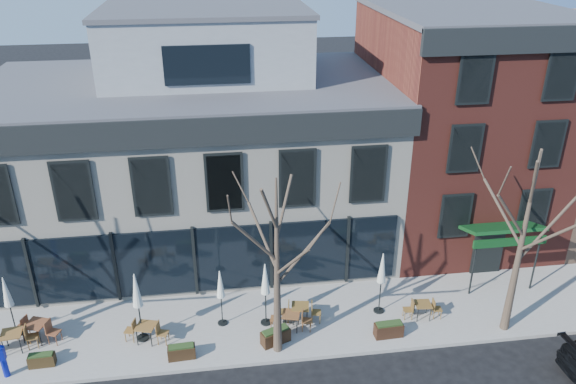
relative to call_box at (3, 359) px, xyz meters
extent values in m
plane|color=black|center=(6.63, 3.93, -0.89)|extent=(120.00, 120.00, 0.00)
cube|color=gray|center=(9.88, 1.78, -0.81)|extent=(33.50, 4.70, 0.15)
cube|color=silver|center=(6.63, 8.93, 3.11)|extent=(18.00, 10.00, 8.00)
cube|color=#47474C|center=(6.63, 8.93, 7.16)|extent=(18.30, 10.30, 0.30)
cube|color=black|center=(6.63, 3.81, 6.66)|extent=(18.30, 0.25, 1.10)
cube|color=black|center=(6.63, 3.87, 1.01)|extent=(17.20, 0.12, 3.00)
cube|color=gray|center=(7.63, 9.93, 8.71)|extent=(9.00, 6.50, 3.00)
cube|color=maroon|center=(19.63, 8.93, 4.61)|extent=(8.00, 10.00, 11.00)
cube|color=#47474C|center=(19.63, 8.93, 10.16)|extent=(8.20, 10.20, 0.25)
cube|color=black|center=(19.63, 3.81, 9.71)|extent=(8.20, 0.25, 1.00)
cube|color=#0C3714|center=(19.63, 3.08, 2.01)|extent=(3.20, 1.66, 0.67)
cube|color=black|center=(19.63, 3.88, 0.36)|extent=(1.40, 0.10, 2.50)
cone|color=#382B21|center=(9.63, 0.03, 2.78)|extent=(0.34, 0.34, 7.04)
cylinder|color=#382B21|center=(10.58, 0.19, 3.29)|extent=(2.00, 0.46, 2.21)
cylinder|color=#382B21|center=(9.23, 0.89, 3.70)|extent=(0.93, 1.84, 1.91)
cylinder|color=#382B21|center=(8.88, -0.25, 4.15)|extent=(1.61, 0.68, 1.97)
cylinder|color=#382B21|center=(10.03, -0.83, 3.62)|extent=(0.93, 1.83, 2.03)
cone|color=#382B21|center=(18.63, 0.03, 3.00)|extent=(0.34, 0.34, 7.48)
cylinder|color=#382B21|center=(19.64, 0.20, 3.54)|extent=(2.12, 0.48, 2.35)
cylinder|color=#382B21|center=(18.20, 0.94, 3.98)|extent=(0.98, 1.94, 2.03)
cylinder|color=#382B21|center=(17.83, -0.26, 4.46)|extent=(1.71, 0.71, 2.09)
cylinder|color=#382B21|center=(19.05, -0.88, 3.89)|extent=(0.98, 1.94, 2.16)
cylinder|color=#0B1699|center=(0.00, 0.00, -0.37)|extent=(0.21, 0.21, 0.75)
cube|color=#0B1699|center=(0.00, 0.00, 0.27)|extent=(0.24, 0.20, 0.53)
cube|color=brown|center=(-0.12, 1.37, 0.02)|extent=(0.81, 0.81, 0.04)
cylinder|color=black|center=(-0.37, 1.05, -0.36)|extent=(0.04, 0.04, 0.75)
cylinder|color=black|center=(0.21, 1.12, -0.36)|extent=(0.04, 0.04, 0.75)
cylinder|color=black|center=(-0.44, 1.63, -0.36)|extent=(0.04, 0.04, 0.75)
cylinder|color=black|center=(0.14, 1.70, -0.36)|extent=(0.04, 0.04, 0.75)
cube|color=brown|center=(0.65, 1.83, 0.03)|extent=(0.95, 0.95, 0.04)
cylinder|color=black|center=(0.27, 1.65, -0.36)|extent=(0.04, 0.04, 0.76)
cylinder|color=black|center=(0.83, 1.45, -0.36)|extent=(0.04, 0.04, 0.76)
cylinder|color=black|center=(0.47, 2.20, -0.36)|extent=(0.04, 0.04, 0.76)
cylinder|color=black|center=(1.03, 2.00, -0.36)|extent=(0.04, 0.04, 0.76)
cube|color=brown|center=(4.75, 1.18, -0.02)|extent=(0.85, 0.85, 0.04)
cylinder|color=black|center=(4.41, 0.99, -0.38)|extent=(0.04, 0.04, 0.71)
cylinder|color=black|center=(4.95, 0.84, -0.38)|extent=(0.04, 0.04, 0.71)
cylinder|color=black|center=(4.56, 1.52, -0.38)|extent=(0.04, 0.04, 0.71)
cylinder|color=black|center=(5.09, 1.37, -0.38)|extent=(0.04, 0.04, 0.71)
cube|color=brown|center=(10.29, 1.15, -0.04)|extent=(0.82, 0.82, 0.04)
cylinder|color=black|center=(9.96, 0.97, -0.40)|extent=(0.04, 0.04, 0.69)
cylinder|color=black|center=(10.48, 0.83, -0.40)|extent=(0.04, 0.04, 0.69)
cylinder|color=black|center=(10.10, 1.48, -0.40)|extent=(0.04, 0.04, 0.69)
cylinder|color=black|center=(10.62, 1.34, -0.40)|extent=(0.04, 0.04, 0.69)
cube|color=brown|center=(10.72, 1.56, -0.03)|extent=(0.79, 0.79, 0.04)
cylinder|color=black|center=(10.40, 1.34, -0.39)|extent=(0.04, 0.04, 0.70)
cylinder|color=black|center=(10.94, 1.24, -0.39)|extent=(0.04, 0.04, 0.70)
cylinder|color=black|center=(10.50, 1.88, -0.39)|extent=(0.04, 0.04, 0.70)
cylinder|color=black|center=(11.04, 1.78, -0.39)|extent=(0.04, 0.04, 0.70)
cube|color=brown|center=(15.63, 1.10, -0.07)|extent=(0.69, 0.69, 0.04)
cylinder|color=black|center=(15.35, 0.87, -0.41)|extent=(0.04, 0.04, 0.65)
cylinder|color=black|center=(15.86, 0.82, -0.41)|extent=(0.04, 0.04, 0.65)
cylinder|color=black|center=(15.40, 1.37, -0.41)|extent=(0.04, 0.04, 0.65)
cylinder|color=black|center=(15.90, 1.33, -0.41)|extent=(0.04, 0.04, 0.65)
cylinder|color=black|center=(-0.30, 2.27, -0.71)|extent=(0.42, 0.42, 0.06)
cylinder|color=black|center=(-0.30, 2.27, 0.32)|extent=(0.05, 0.05, 2.11)
cone|color=silver|center=(-0.30, 2.27, 1.28)|extent=(0.35, 0.35, 1.25)
cylinder|color=black|center=(4.56, 1.35, -0.71)|extent=(0.47, 0.47, 0.06)
cylinder|color=black|center=(4.56, 1.35, 0.44)|extent=(0.05, 0.05, 2.36)
cone|color=silver|center=(4.56, 1.35, 1.51)|extent=(0.39, 0.39, 1.39)
cylinder|color=black|center=(7.63, 1.83, -0.71)|extent=(0.40, 0.40, 0.05)
cylinder|color=black|center=(7.63, 1.83, 0.25)|extent=(0.05, 0.05, 1.98)
cone|color=silver|center=(7.63, 1.83, 1.15)|extent=(0.32, 0.32, 1.17)
cylinder|color=black|center=(9.35, 1.62, -0.71)|extent=(0.44, 0.44, 0.06)
cylinder|color=black|center=(9.35, 1.62, 0.37)|extent=(0.05, 0.05, 2.22)
cone|color=silver|center=(9.35, 1.62, 1.38)|extent=(0.36, 0.36, 1.31)
cylinder|color=black|center=(14.02, 1.73, -0.71)|extent=(0.44, 0.44, 0.06)
cylinder|color=black|center=(14.02, 1.73, 0.37)|extent=(0.05, 0.05, 2.22)
cone|color=beige|center=(14.02, 1.73, 1.38)|extent=(0.36, 0.36, 1.31)
cube|color=#312310|center=(1.12, 0.37, -0.51)|extent=(0.92, 0.40, 0.46)
cube|color=#1E3314|center=(1.12, 0.37, -0.26)|extent=(0.83, 0.32, 0.07)
cube|color=black|center=(6.09, 0.07, -0.49)|extent=(1.02, 0.45, 0.50)
cube|color=#1E3314|center=(6.09, 0.07, -0.22)|extent=(0.92, 0.37, 0.08)
cube|color=black|center=(9.59, 0.42, -0.46)|extent=(1.20, 0.83, 0.56)
cube|color=#1E3314|center=(9.59, 0.42, -0.16)|extent=(1.06, 0.70, 0.09)
cube|color=black|center=(13.95, 0.20, -0.46)|extent=(1.11, 0.49, 0.55)
cube|color=#1E3314|center=(13.95, 0.20, -0.17)|extent=(1.00, 0.39, 0.09)
camera|label=1|loc=(7.73, -16.28, 13.65)|focal=35.00mm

